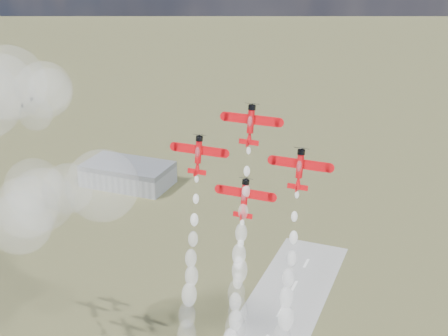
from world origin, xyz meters
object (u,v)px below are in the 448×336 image
(plane_left, at_px, (198,154))
(plane_slot, at_px, (244,197))
(plane_right, at_px, (300,168))
(plane_lead, at_px, (251,123))
(hangar, at_px, (128,174))

(plane_left, xyz_separation_m, plane_slot, (12.70, -1.81, -8.71))
(plane_right, bearing_deg, plane_lead, 171.90)
(plane_left, bearing_deg, plane_right, 0.00)
(plane_lead, xyz_separation_m, plane_right, (12.70, -1.81, -8.71))
(plane_right, bearing_deg, hangar, 131.45)
(plane_right, xyz_separation_m, plane_slot, (-12.70, -1.81, -8.71))
(plane_left, height_order, plane_right, same)
(hangar, relative_size, plane_left, 3.69)
(hangar, height_order, plane_slot, plane_slot)
(plane_left, height_order, plane_slot, plane_left)
(plane_lead, relative_size, plane_right, 1.00)
(hangar, relative_size, plane_slot, 3.69)
(hangar, relative_size, plane_lead, 3.69)
(plane_lead, height_order, plane_left, plane_lead)
(plane_slot, bearing_deg, plane_right, 8.10)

